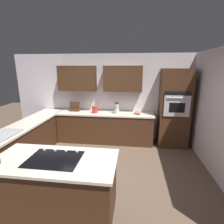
# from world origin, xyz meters

# --- Properties ---
(ground_plane) EXTENTS (14.00, 14.00, 0.00)m
(ground_plane) POSITION_xyz_m (0.00, 0.00, 0.00)
(ground_plane) COLOR brown
(wall_back) EXTENTS (6.00, 0.44, 2.60)m
(wall_back) POSITION_xyz_m (0.07, -2.04, 1.45)
(wall_back) COLOR silver
(wall_back) RESTS_ON ground
(wall_left) EXTENTS (0.10, 4.00, 2.60)m
(wall_left) POSITION_xyz_m (-2.45, -0.30, 1.30)
(wall_left) COLOR silver
(wall_left) RESTS_ON ground
(lower_cabinets_back) EXTENTS (2.80, 0.60, 0.86)m
(lower_cabinets_back) POSITION_xyz_m (0.10, -1.72, 0.43)
(lower_cabinets_back) COLOR #472B19
(lower_cabinets_back) RESTS_ON ground
(countertop_back) EXTENTS (2.84, 0.64, 0.04)m
(countertop_back) POSITION_xyz_m (0.10, -1.72, 0.88)
(countertop_back) COLOR silver
(countertop_back) RESTS_ON lower_cabinets_back
(lower_cabinets_side) EXTENTS (0.60, 2.90, 0.86)m
(lower_cabinets_side) POSITION_xyz_m (1.82, -0.55, 0.43)
(lower_cabinets_side) COLOR #472B19
(lower_cabinets_side) RESTS_ON ground
(countertop_side) EXTENTS (0.64, 2.94, 0.04)m
(countertop_side) POSITION_xyz_m (1.82, -0.55, 0.88)
(countertop_side) COLOR silver
(countertop_side) RESTS_ON lower_cabinets_side
(island_base) EXTENTS (1.74, 0.81, 0.86)m
(island_base) POSITION_xyz_m (0.40, 1.03, 0.43)
(island_base) COLOR #472B19
(island_base) RESTS_ON ground
(island_top) EXTENTS (1.82, 0.89, 0.04)m
(island_top) POSITION_xyz_m (0.40, 1.03, 0.88)
(island_top) COLOR silver
(island_top) RESTS_ON island_base
(wall_oven) EXTENTS (0.80, 0.66, 2.18)m
(wall_oven) POSITION_xyz_m (-1.85, -1.72, 1.09)
(wall_oven) COLOR #472B19
(wall_oven) RESTS_ON ground
(sink_unit) EXTENTS (0.46, 0.70, 0.23)m
(sink_unit) POSITION_xyz_m (1.83, 0.28, 0.92)
(sink_unit) COLOR #515456
(sink_unit) RESTS_ON countertop_side
(cooktop) EXTENTS (0.76, 0.56, 0.03)m
(cooktop) POSITION_xyz_m (0.40, 1.03, 0.91)
(cooktop) COLOR black
(cooktop) RESTS_ON island_top
(blender) EXTENTS (0.15, 0.15, 0.32)m
(blender) POSITION_xyz_m (-0.25, -1.68, 1.04)
(blender) COLOR beige
(blender) RESTS_ON countertop_back
(mixing_bowl) EXTENTS (0.19, 0.19, 0.10)m
(mixing_bowl) POSITION_xyz_m (-0.85, -1.68, 0.95)
(mixing_bowl) COLOR #CC724C
(mixing_bowl) RESTS_ON countertop_back
(spice_rack) EXTENTS (0.28, 0.11, 0.30)m
(spice_rack) POSITION_xyz_m (1.05, -1.80, 1.05)
(spice_rack) COLOR #472B19
(spice_rack) RESTS_ON countertop_back
(kettle) EXTENTS (0.17, 0.17, 0.20)m
(kettle) POSITION_xyz_m (0.40, -1.68, 1.00)
(kettle) COLOR red
(kettle) RESTS_ON countertop_back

